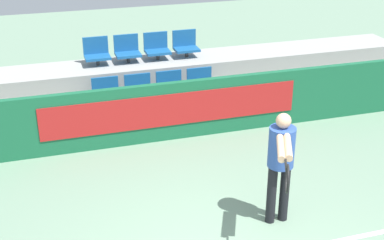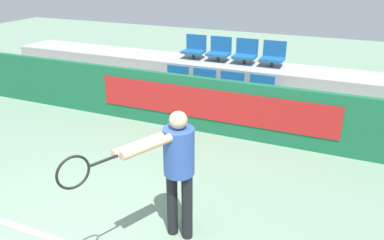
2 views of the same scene
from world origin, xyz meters
name	(u,v)px [view 2 (image 2 of 2)]	position (x,y,z in m)	size (l,w,h in m)	color
barrier_wall	(204,105)	(0.00, 3.90, 0.54)	(11.74, 0.14, 1.08)	#19603D
bleacher_tier_front	(214,109)	(0.00, 4.49, 0.24)	(11.34, 1.02, 0.49)	#9E9E99
bleacher_tier_middle	(229,84)	(0.00, 5.51, 0.49)	(11.34, 1.02, 0.98)	#9E9E99
stadium_chair_0	(176,80)	(-0.91, 4.61, 0.73)	(0.49, 0.39, 0.53)	#333333
stadium_chair_1	(202,84)	(-0.30, 4.61, 0.73)	(0.49, 0.39, 0.53)	#333333
stadium_chair_2	(230,87)	(0.30, 4.61, 0.73)	(0.49, 0.39, 0.53)	#333333
stadium_chair_3	(260,91)	(0.91, 4.61, 0.73)	(0.49, 0.39, 0.53)	#333333
stadium_chair_4	(195,48)	(-0.91, 5.63, 1.21)	(0.49, 0.39, 0.53)	#333333
stadium_chair_5	(219,50)	(-0.30, 5.63, 1.21)	(0.49, 0.39, 0.53)	#333333
stadium_chair_6	(246,53)	(0.30, 5.63, 1.21)	(0.49, 0.39, 0.53)	#333333
stadium_chair_7	(273,55)	(0.91, 5.63, 1.21)	(0.49, 0.39, 0.53)	#333333
tennis_player	(174,163)	(0.82, 0.93, 1.01)	(0.74, 1.45, 1.61)	black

